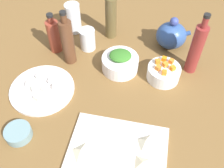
# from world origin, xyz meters

# --- Properties ---
(tabletop) EXTENTS (1.90, 1.90, 0.03)m
(tabletop) POSITION_xyz_m (0.00, 0.00, 0.01)
(tabletop) COLOR brown
(tabletop) RESTS_ON ground
(cutting_board) EXTENTS (0.34, 0.27, 0.01)m
(cutting_board) POSITION_xyz_m (0.06, -0.26, 0.03)
(cutting_board) COLOR silver
(cutting_board) RESTS_ON tabletop
(plate_tofu) EXTENTS (0.26, 0.26, 0.01)m
(plate_tofu) POSITION_xyz_m (-0.28, -0.03, 0.04)
(plate_tofu) COLOR white
(plate_tofu) RESTS_ON tabletop
(bowl_greens) EXTENTS (0.15, 0.15, 0.06)m
(bowl_greens) POSITION_xyz_m (0.01, 0.13, 0.06)
(bowl_greens) COLOR white
(bowl_greens) RESTS_ON tabletop
(bowl_carrots) EXTENTS (0.13, 0.13, 0.06)m
(bowl_carrots) POSITION_xyz_m (0.20, 0.11, 0.06)
(bowl_carrots) COLOR white
(bowl_carrots) RESTS_ON tabletop
(bowl_small_side) EXTENTS (0.09, 0.09, 0.04)m
(bowl_small_side) POSITION_xyz_m (-0.29, -0.24, 0.05)
(bowl_small_side) COLOR gray
(bowl_small_side) RESTS_ON tabletop
(teapot) EXTENTS (0.15, 0.13, 0.16)m
(teapot) POSITION_xyz_m (0.22, 0.32, 0.09)
(teapot) COLOR #2F4F8B
(teapot) RESTS_ON tabletop
(bottle_0) EXTENTS (0.05, 0.05, 0.19)m
(bottle_0) POSITION_xyz_m (-0.29, 0.21, 0.11)
(bottle_0) COLOR brown
(bottle_0) RESTS_ON tabletop
(bottle_1) EXTENTS (0.05, 0.05, 0.25)m
(bottle_1) POSITION_xyz_m (-0.06, 0.35, 0.14)
(bottle_1) COLOR brown
(bottle_1) RESTS_ON tabletop
(bottle_2) EXTENTS (0.05, 0.05, 0.25)m
(bottle_2) POSITION_xyz_m (-0.21, 0.15, 0.14)
(bottle_2) COLOR #55321E
(bottle_2) RESTS_ON tabletop
(bottle_3) EXTENTS (0.05, 0.05, 0.28)m
(bottle_3) POSITION_xyz_m (0.31, 0.18, 0.15)
(bottle_3) COLOR maroon
(bottle_3) RESTS_ON tabletop
(drinking_glass_0) EXTENTS (0.07, 0.07, 0.14)m
(drinking_glass_0) POSITION_xyz_m (-0.24, 0.36, 0.10)
(drinking_glass_0) COLOR white
(drinking_glass_0) RESTS_ON tabletop
(drinking_glass_1) EXTENTS (0.07, 0.07, 0.10)m
(drinking_glass_1) POSITION_xyz_m (-0.15, 0.25, 0.08)
(drinking_glass_1) COLOR white
(drinking_glass_1) RESTS_ON tabletop
(carrot_cube_0) EXTENTS (0.02, 0.02, 0.02)m
(carrot_cube_0) POSITION_xyz_m (0.20, 0.07, 0.10)
(carrot_cube_0) COLOR orange
(carrot_cube_0) RESTS_ON bowl_carrots
(carrot_cube_1) EXTENTS (0.03, 0.03, 0.02)m
(carrot_cube_1) POSITION_xyz_m (0.17, 0.09, 0.10)
(carrot_cube_1) COLOR orange
(carrot_cube_1) RESTS_ON bowl_carrots
(carrot_cube_2) EXTENTS (0.02, 0.02, 0.02)m
(carrot_cube_2) POSITION_xyz_m (0.22, 0.14, 0.10)
(carrot_cube_2) COLOR orange
(carrot_cube_2) RESTS_ON bowl_carrots
(carrot_cube_3) EXTENTS (0.03, 0.03, 0.02)m
(carrot_cube_3) POSITION_xyz_m (0.23, 0.10, 0.10)
(carrot_cube_3) COLOR orange
(carrot_cube_3) RESTS_ON bowl_carrots
(carrot_cube_4) EXTENTS (0.03, 0.03, 0.02)m
(carrot_cube_4) POSITION_xyz_m (0.20, 0.12, 0.10)
(carrot_cube_4) COLOR orange
(carrot_cube_4) RESTS_ON bowl_carrots
(carrot_cube_5) EXTENTS (0.02, 0.02, 0.02)m
(carrot_cube_5) POSITION_xyz_m (0.19, 0.15, 0.10)
(carrot_cube_5) COLOR orange
(carrot_cube_5) RESTS_ON bowl_carrots
(carrot_cube_6) EXTENTS (0.02, 0.02, 0.02)m
(carrot_cube_6) POSITION_xyz_m (0.17, 0.13, 0.10)
(carrot_cube_6) COLOR orange
(carrot_cube_6) RESTS_ON bowl_carrots
(chopped_greens_mound) EXTENTS (0.10, 0.09, 0.03)m
(chopped_greens_mound) POSITION_xyz_m (0.01, 0.13, 0.11)
(chopped_greens_mound) COLOR #347225
(chopped_greens_mound) RESTS_ON bowl_greens
(tofu_cube_0) EXTENTS (0.03, 0.03, 0.02)m
(tofu_cube_0) POSITION_xyz_m (-0.30, 0.02, 0.05)
(tofu_cube_0) COLOR silver
(tofu_cube_0) RESTS_ON plate_tofu
(tofu_cube_1) EXTENTS (0.02, 0.02, 0.02)m
(tofu_cube_1) POSITION_xyz_m (-0.25, 0.00, 0.05)
(tofu_cube_1) COLOR white
(tofu_cube_1) RESTS_ON plate_tofu
(tofu_cube_2) EXTENTS (0.03, 0.03, 0.02)m
(tofu_cube_2) POSITION_xyz_m (-0.26, -0.05, 0.05)
(tofu_cube_2) COLOR white
(tofu_cube_2) RESTS_ON plate_tofu
(tofu_cube_3) EXTENTS (0.03, 0.03, 0.02)m
(tofu_cube_3) POSITION_xyz_m (-0.30, -0.05, 0.05)
(tofu_cube_3) COLOR white
(tofu_cube_3) RESTS_ON plate_tofu
(tofu_cube_4) EXTENTS (0.03, 0.03, 0.02)m
(tofu_cube_4) POSITION_xyz_m (-0.27, -0.09, 0.05)
(tofu_cube_4) COLOR white
(tofu_cube_4) RESTS_ON plate_tofu
(tofu_cube_5) EXTENTS (0.02, 0.02, 0.02)m
(tofu_cube_5) POSITION_xyz_m (-0.33, -0.03, 0.05)
(tofu_cube_5) COLOR white
(tofu_cube_5) RESTS_ON plate_tofu
(tofu_cube_6) EXTENTS (0.03, 0.03, 0.02)m
(tofu_cube_6) POSITION_xyz_m (-0.22, -0.03, 0.05)
(tofu_cube_6) COLOR white
(tofu_cube_6) RESTS_ON plate_tofu
(dumpling_0) EXTENTS (0.06, 0.07, 0.03)m
(dumpling_0) POSITION_xyz_m (0.15, -0.21, 0.05)
(dumpling_0) COLOR beige
(dumpling_0) RESTS_ON cutting_board
(dumpling_1) EXTENTS (0.07, 0.07, 0.02)m
(dumpling_1) POSITION_xyz_m (0.14, -0.29, 0.05)
(dumpling_1) COLOR beige
(dumpling_1) RESTS_ON cutting_board
(dumpling_2) EXTENTS (0.06, 0.07, 0.02)m
(dumpling_2) POSITION_xyz_m (-0.06, -0.28, 0.05)
(dumpling_2) COLOR beige
(dumpling_2) RESTS_ON cutting_board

